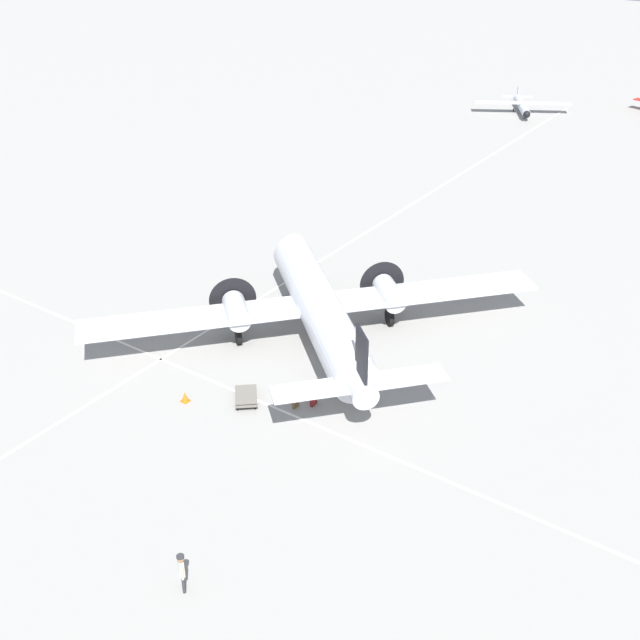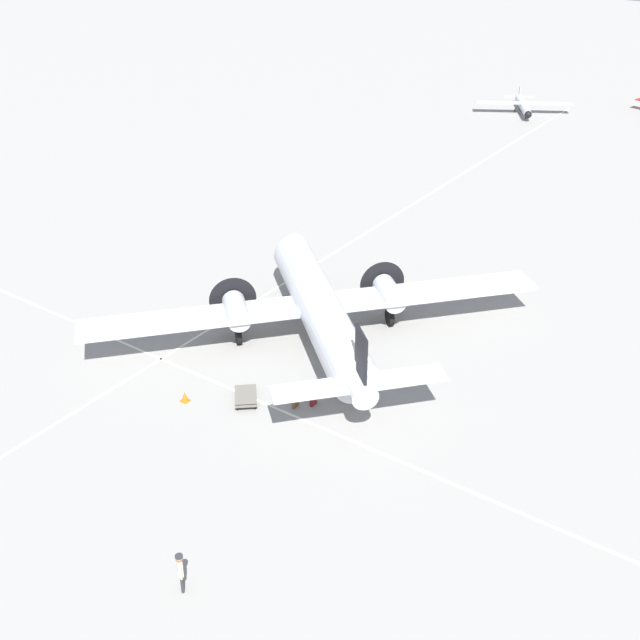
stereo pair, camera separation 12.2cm
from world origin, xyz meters
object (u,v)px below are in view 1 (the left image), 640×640
Objects in this scene: airliner_main at (318,304)px; traffic_cone at (185,397)px; baggage_cart at (246,397)px; light_aircraft_distant at (522,106)px; crew_foreground at (182,569)px; suitcase_upright_spare at (296,404)px; suitcase_near_door at (314,400)px.

traffic_cone is (-9.13, 2.20, -2.19)m from airliner_main.
baggage_cart is 62.53m from light_aircraft_distant.
light_aircraft_distant is at bearing -36.47° from crew_foreground.
traffic_cone is (-2.90, 5.10, 0.05)m from suitcase_upright_spare.
traffic_cone is at bearing -23.99° from light_aircraft_distant.
baggage_cart is at bearing -20.58° from crew_foreground.
baggage_cart is (-1.74, 3.13, -0.01)m from suitcase_near_door.
suitcase_near_door is 6.79m from traffic_cone.
crew_foreground is 3.02× the size of suitcase_near_door.
suitcase_near_door reaches higher than suitcase_upright_spare.
suitcase_near_door is at bearing -58.03° from traffic_cone.
baggage_cart is (11.22, 6.09, -0.88)m from crew_foreground.
airliner_main reaches higher than suitcase_near_door.
airliner_main is at bearing -37.35° from baggage_cart.
light_aircraft_distant is (54.41, 9.79, -1.62)m from airliner_main.
suitcase_near_door is (-5.54, -3.56, -2.18)m from airliner_main.
crew_foreground is at bearing -137.04° from traffic_cone.
suitcase_near_door is at bearing -18.25° from light_aircraft_distant.
suitcase_near_door is 0.06× the size of light_aircraft_distant.
light_aircraft_distant is at bearing 6.81° from traffic_cone.
suitcase_near_door is 61.42m from light_aircraft_distant.
airliner_main reaches higher than suitcase_upright_spare.
traffic_cone is (-3.59, 5.76, -0.02)m from suitcase_near_door.
traffic_cone is (9.37, 8.72, -0.88)m from crew_foreground.
baggage_cart is (-7.28, -0.43, -2.18)m from airliner_main.
traffic_cone is at bearing 117.97° from airliner_main.
suitcase_near_door reaches higher than baggage_cart.
light_aircraft_distant is 64.00m from traffic_cone.
airliner_main is 36.36× the size of suitcase_near_door.
light_aircraft_distant is at bearing 12.55° from suitcase_near_door.
suitcase_upright_spare is 0.21× the size of baggage_cart.
light_aircraft_distant reaches higher than traffic_cone.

